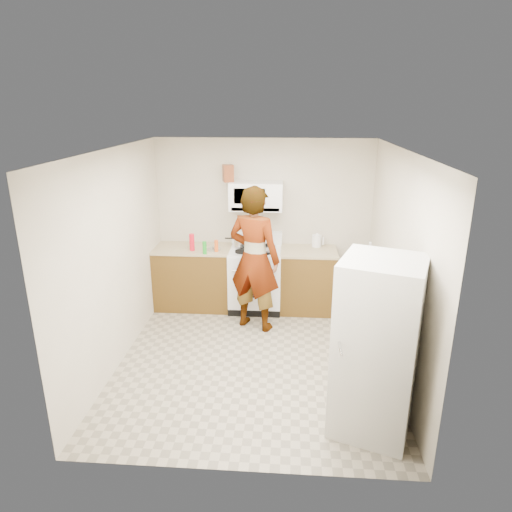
# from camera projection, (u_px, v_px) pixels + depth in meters

# --- Properties ---
(floor) EXTENTS (3.60, 3.60, 0.00)m
(floor) POSITION_uv_depth(u_px,v_px,m) (254.00, 359.00, 5.57)
(floor) COLOR gray
(floor) RESTS_ON ground
(back_wall) EXTENTS (3.20, 0.02, 2.50)m
(back_wall) POSITION_uv_depth(u_px,v_px,m) (264.00, 223.00, 6.86)
(back_wall) COLOR beige
(back_wall) RESTS_ON floor
(right_wall) EXTENTS (0.02, 3.60, 2.50)m
(right_wall) POSITION_uv_depth(u_px,v_px,m) (397.00, 266.00, 5.06)
(right_wall) COLOR beige
(right_wall) RESTS_ON floor
(cabinet_left) EXTENTS (1.12, 0.62, 0.90)m
(cabinet_left) POSITION_uv_depth(u_px,v_px,m) (194.00, 278.00, 6.91)
(cabinet_left) COLOR #573C14
(cabinet_left) RESTS_ON floor
(counter_left) EXTENTS (1.14, 0.64, 0.03)m
(counter_left) POSITION_uv_depth(u_px,v_px,m) (192.00, 249.00, 6.76)
(counter_left) COLOR tan
(counter_left) RESTS_ON cabinet_left
(cabinet_right) EXTENTS (0.80, 0.62, 0.90)m
(cabinet_right) POSITION_uv_depth(u_px,v_px,m) (308.00, 281.00, 6.79)
(cabinet_right) COLOR #573C14
(cabinet_right) RESTS_ON floor
(counter_right) EXTENTS (0.82, 0.64, 0.03)m
(counter_right) POSITION_uv_depth(u_px,v_px,m) (309.00, 251.00, 6.64)
(counter_right) COLOR tan
(counter_right) RESTS_ON cabinet_right
(gas_range) EXTENTS (0.76, 0.65, 1.13)m
(gas_range) POSITION_uv_depth(u_px,v_px,m) (255.00, 278.00, 6.82)
(gas_range) COLOR white
(gas_range) RESTS_ON floor
(microwave) EXTENTS (0.76, 0.38, 0.40)m
(microwave) POSITION_uv_depth(u_px,v_px,m) (256.00, 196.00, 6.56)
(microwave) COLOR white
(microwave) RESTS_ON back_wall
(person) EXTENTS (0.85, 0.71, 1.98)m
(person) POSITION_uv_depth(u_px,v_px,m) (254.00, 259.00, 6.08)
(person) COLOR tan
(person) RESTS_ON floor
(fridge) EXTENTS (0.89, 0.89, 1.70)m
(fridge) POSITION_uv_depth(u_px,v_px,m) (377.00, 348.00, 4.15)
(fridge) COLOR silver
(fridge) RESTS_ON floor
(kettle) EXTENTS (0.15, 0.15, 0.17)m
(kettle) POSITION_uv_depth(u_px,v_px,m) (317.00, 241.00, 6.78)
(kettle) COLOR white
(kettle) RESTS_ON counter_right
(jug) EXTENTS (0.18, 0.18, 0.24)m
(jug) POSITION_uv_depth(u_px,v_px,m) (228.00, 173.00, 6.48)
(jug) COLOR brown
(jug) RESTS_ON microwave
(saucepan) EXTENTS (0.31, 0.31, 0.13)m
(saucepan) POSITION_uv_depth(u_px,v_px,m) (242.00, 241.00, 6.76)
(saucepan) COLOR silver
(saucepan) RESTS_ON gas_range
(tray) EXTENTS (0.29, 0.23, 0.05)m
(tray) POSITION_uv_depth(u_px,v_px,m) (264.00, 251.00, 6.53)
(tray) COLOR white
(tray) RESTS_ON gas_range
(bottle_spray) EXTENTS (0.08, 0.08, 0.25)m
(bottle_spray) POSITION_uv_depth(u_px,v_px,m) (192.00, 242.00, 6.58)
(bottle_spray) COLOR red
(bottle_spray) RESTS_ON counter_left
(bottle_hot_sauce) EXTENTS (0.07, 0.07, 0.17)m
(bottle_hot_sauce) POSITION_uv_depth(u_px,v_px,m) (216.00, 246.00, 6.55)
(bottle_hot_sauce) COLOR #F25A1A
(bottle_hot_sauce) RESTS_ON counter_left
(bottle_green_cap) EXTENTS (0.07, 0.07, 0.18)m
(bottle_green_cap) POSITION_uv_depth(u_px,v_px,m) (205.00, 248.00, 6.44)
(bottle_green_cap) COLOR #1B9521
(bottle_green_cap) RESTS_ON counter_left
(pot_lid) EXTENTS (0.29, 0.29, 0.01)m
(pot_lid) POSITION_uv_depth(u_px,v_px,m) (214.00, 249.00, 6.66)
(pot_lid) COLOR silver
(pot_lid) RESTS_ON counter_left
(broom) EXTENTS (0.25, 0.17, 1.27)m
(broom) POSITION_uv_depth(u_px,v_px,m) (374.00, 286.00, 6.10)
(broom) COLOR white
(broom) RESTS_ON floor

